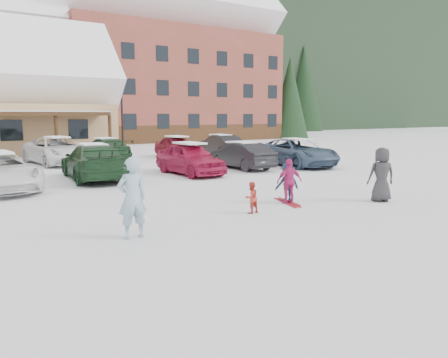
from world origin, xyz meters
TOP-DOWN VIEW (x-y plane):
  - ground at (0.00, 0.00)m, footprint 160.00×160.00m
  - alpine_hotel at (14.27, 38.00)m, footprint 31.48×14.01m
  - lamp_post at (6.04, 25.02)m, footprint 0.50×0.25m
  - conifer_1 at (30.00, 32.00)m, footprint 4.84×4.84m
  - conifer_3 at (6.00, 44.00)m, footprint 3.96×3.96m
  - conifer_4 at (34.00, 46.00)m, footprint 5.06×5.06m
  - adult_skier at (-2.86, -0.02)m, footprint 0.69×0.45m
  - toddler_red at (0.96, 0.58)m, footprint 0.48×0.39m
  - child_navy at (2.90, 1.25)m, footprint 0.90×0.64m
  - skis_child_navy at (2.90, 1.25)m, footprint 0.50×1.41m
  - child_magenta at (2.79, 1.02)m, footprint 0.91×0.58m
  - skis_child_magenta at (2.79, 1.02)m, footprint 0.60×1.40m
  - bystander_dark at (5.57, -0.32)m, footprint 1.03×0.90m
  - parked_car_3 at (-0.85, 9.75)m, footprint 2.62×5.52m
  - parked_car_4 at (3.50, 8.94)m, footprint 1.92×4.47m
  - parked_car_5 at (6.85, 9.42)m, footprint 1.55×4.26m
  - parked_car_6 at (10.23, 8.82)m, footprint 3.03×5.63m
  - parked_car_10 at (-0.80, 16.98)m, footprint 3.33×5.95m
  - parked_car_11 at (2.09, 17.25)m, footprint 2.15×4.91m
  - parked_car_12 at (6.72, 16.66)m, footprint 1.73×4.21m
  - parked_car_13 at (10.27, 16.84)m, footprint 1.62×4.38m

SIDE VIEW (x-z plane):
  - ground at x=0.00m, z-range 0.00..0.00m
  - skis_child_navy at x=2.90m, z-range 0.00..0.03m
  - skis_child_magenta at x=2.79m, z-range 0.00..0.03m
  - toddler_red at x=0.96m, z-range 0.00..0.91m
  - child_navy at x=2.90m, z-range 0.00..1.27m
  - parked_car_5 at x=6.85m, z-range 0.00..1.40m
  - parked_car_11 at x=2.09m, z-range 0.00..1.40m
  - parked_car_12 at x=6.72m, z-range 0.00..1.43m
  - parked_car_13 at x=10.27m, z-range 0.00..1.43m
  - child_magenta at x=2.79m, z-range 0.00..1.44m
  - parked_car_6 at x=10.23m, z-range 0.00..1.50m
  - parked_car_4 at x=3.50m, z-range 0.00..1.50m
  - parked_car_3 at x=-0.85m, z-range 0.00..1.55m
  - parked_car_10 at x=-0.80m, z-range 0.00..1.57m
  - bystander_dark at x=5.57m, z-range 0.00..1.78m
  - adult_skier at x=-2.86m, z-range 0.00..1.88m
  - lamp_post at x=6.04m, z-range 0.40..6.80m
  - conifer_3 at x=6.00m, z-range 0.53..9.71m
  - conifer_1 at x=30.00m, z-range 0.65..11.87m
  - conifer_4 at x=34.00m, z-range 0.68..12.41m
  - alpine_hotel at x=14.27m, z-range -2.11..19.37m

